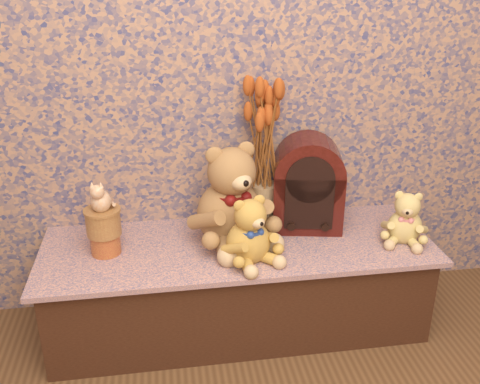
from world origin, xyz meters
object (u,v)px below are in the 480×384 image
object	(u,v)px
teddy_small	(406,214)
ceramic_vase	(264,205)
cathedral_radio	(308,183)
teddy_medium	(248,226)
cat_figurine	(100,194)
biscuit_tin_lower	(106,243)
teddy_large	(229,189)

from	to	relation	value
teddy_small	ceramic_vase	xyz separation A→B (m)	(-0.52, 0.21, -0.02)
teddy_small	cathedral_radio	distance (m)	0.40
teddy_small	ceramic_vase	distance (m)	0.56
teddy_medium	ceramic_vase	size ratio (longest dim) A/B	1.46
teddy_small	cat_figurine	size ratio (longest dim) A/B	1.81
biscuit_tin_lower	teddy_small	bearing A→B (deg)	-3.75
teddy_large	teddy_medium	bearing A→B (deg)	-94.84
teddy_large	cat_figurine	size ratio (longest dim) A/B	3.43
teddy_medium	biscuit_tin_lower	distance (m)	0.54
teddy_large	cat_figurine	world-z (taller)	teddy_large
cat_figurine	teddy_medium	bearing A→B (deg)	-3.30
teddy_medium	biscuit_tin_lower	xyz separation A→B (m)	(-0.52, 0.13, -0.09)
cathedral_radio	ceramic_vase	xyz separation A→B (m)	(-0.17, 0.03, -0.10)
biscuit_tin_lower	cat_figurine	bearing A→B (deg)	0.00
cat_figurine	cathedral_radio	bearing A→B (deg)	18.00
cathedral_radio	cat_figurine	distance (m)	0.81
teddy_large	cathedral_radio	world-z (taller)	teddy_large
ceramic_vase	biscuit_tin_lower	size ratio (longest dim) A/B	1.67
teddy_large	biscuit_tin_lower	size ratio (longest dim) A/B	3.84
teddy_medium	cat_figurine	world-z (taller)	cat_figurine
teddy_small	cathedral_radio	bearing A→B (deg)	176.71
teddy_large	teddy_medium	xyz separation A→B (m)	(0.04, -0.17, -0.08)
teddy_medium	teddy_small	world-z (taller)	teddy_medium
teddy_medium	biscuit_tin_lower	size ratio (longest dim) A/B	2.44
teddy_small	cat_figurine	xyz separation A→B (m)	(-1.15, 0.08, 0.13)
teddy_large	teddy_small	world-z (taller)	teddy_large
teddy_medium	cat_figurine	size ratio (longest dim) A/B	2.18
teddy_medium	cat_figurine	distance (m)	0.55
cathedral_radio	biscuit_tin_lower	distance (m)	0.82
ceramic_vase	cat_figurine	bearing A→B (deg)	-167.86
teddy_small	cathedral_radio	size ratio (longest dim) A/B	0.58
teddy_large	cat_figurine	xyz separation A→B (m)	(-0.47, -0.04, 0.03)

